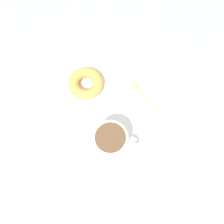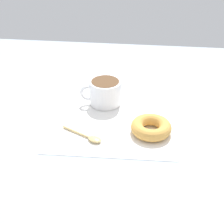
{
  "view_description": "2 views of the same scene",
  "coord_description": "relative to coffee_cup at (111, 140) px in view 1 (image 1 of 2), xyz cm",
  "views": [
    {
      "loc": [
        -21.73,
        -8.64,
        69.58
      ],
      "look_at": [
        -1.7,
        -0.18,
        2.3
      ],
      "focal_mm": 40.0,
      "sensor_mm": 36.0,
      "label": 1
    },
    {
      "loc": [
        69.12,
        8.21,
        48.1
      ],
      "look_at": [
        -1.7,
        -0.18,
        2.3
      ],
      "focal_mm": 50.0,
      "sensor_mm": 36.0,
      "label": 2
    }
  ],
  "objects": [
    {
      "name": "donut",
      "position": [
        13.26,
        13.73,
        -2.15
      ],
      "size": [
        10.42,
        10.42,
        3.17
      ],
      "primitive_type": "torus",
      "color": "gold",
      "rests_on": "napkin"
    },
    {
      "name": "spoon",
      "position": [
        17.76,
        -1.4,
        -3.33
      ],
      "size": [
        6.75,
        11.36,
        0.9
      ],
      "color": "#D8B772",
      "rests_on": "napkin"
    },
    {
      "name": "ground_plane",
      "position": [
        9.61,
        3.23,
        -5.04
      ],
      "size": [
        120.0,
        120.0,
        2.0
      ],
      "primitive_type": "cube",
      "color": "#99A8B7"
    },
    {
      "name": "coffee_cup",
      "position": [
        0.0,
        0.0,
        0.0
      ],
      "size": [
        9.2,
        11.98,
        7.18
      ],
      "color": "white",
      "rests_on": "napkin"
    },
    {
      "name": "napkin",
      "position": [
        7.91,
        3.05,
        -3.89
      ],
      "size": [
        33.69,
        33.69,
        0.3
      ],
      "primitive_type": "cube",
      "rotation": [
        0.0,
        0.0,
        0.03
      ],
      "color": "white",
      "rests_on": "ground_plane"
    }
  ]
}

